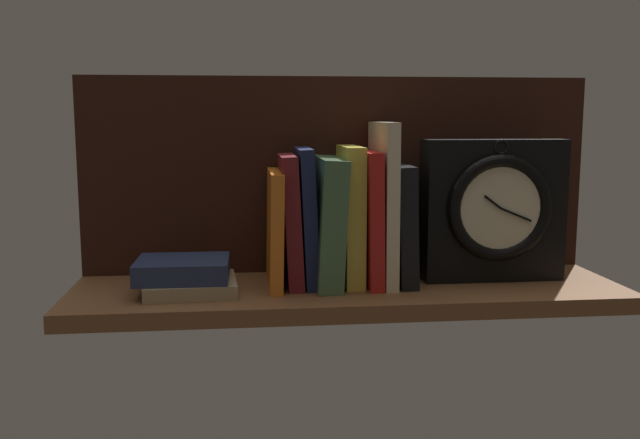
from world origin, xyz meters
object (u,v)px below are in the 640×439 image
object	(u,v)px
book_orange_pandolfini	(275,228)
book_stack_side	(186,276)
book_navy_bierce	(307,217)
book_black_skeptic	(399,223)
book_cream_twain	(383,203)
book_red_requiem	(368,217)
framed_clock	(494,209)
book_maroon_dawkins	(291,220)
book_yellow_seinlanguage	(350,215)
book_green_romantic	(327,221)

from	to	relation	value
book_orange_pandolfini	book_stack_side	distance (cm)	15.26
book_navy_bierce	book_black_skeptic	size ratio (longest dim) A/B	1.14
book_orange_pandolfini	book_cream_twain	world-z (taller)	book_cream_twain
book_red_requiem	framed_clock	xyz separation A→B (cm)	(19.95, -0.73, 1.00)
book_orange_pandolfini	book_maroon_dawkins	distance (cm)	2.73
framed_clock	book_yellow_seinlanguage	bearing A→B (deg)	178.15
book_navy_bierce	framed_clock	size ratio (longest dim) A/B	0.94
book_red_requiem	book_cream_twain	xyz separation A→B (cm)	(2.33, 0.00, 2.19)
book_black_skeptic	book_cream_twain	bearing A→B (deg)	180.00
book_red_requiem	book_black_skeptic	distance (cm)	5.06
book_cream_twain	book_stack_side	size ratio (longest dim) A/B	1.68
book_yellow_seinlanguage	book_maroon_dawkins	bearing A→B (deg)	180.00
book_green_romantic	book_cream_twain	distance (cm)	9.15
book_green_romantic	book_yellow_seinlanguage	world-z (taller)	book_yellow_seinlanguage
book_maroon_dawkins	book_black_skeptic	world-z (taller)	book_maroon_dawkins
book_yellow_seinlanguage	book_red_requiem	bearing A→B (deg)	0.00
book_orange_pandolfini	book_cream_twain	bearing A→B (deg)	0.00
book_yellow_seinlanguage	book_green_romantic	bearing A→B (deg)	180.00
book_black_skeptic	book_navy_bierce	bearing A→B (deg)	180.00
book_yellow_seinlanguage	book_red_requiem	size ratio (longest dim) A/B	1.04
book_red_requiem	book_navy_bierce	bearing A→B (deg)	180.00
book_green_romantic	book_black_skeptic	xyz separation A→B (cm)	(11.35, 0.00, -0.56)
book_yellow_seinlanguage	book_red_requiem	distance (cm)	2.82
book_green_romantic	book_stack_side	bearing A→B (deg)	-169.76
book_orange_pandolfini	book_yellow_seinlanguage	xyz separation A→B (cm)	(11.78, 0.00, 1.86)
book_navy_bierce	book_green_romantic	world-z (taller)	book_navy_bierce
book_red_requiem	book_black_skeptic	xyz separation A→B (cm)	(4.94, 0.00, -1.07)
book_maroon_dawkins	book_yellow_seinlanguage	xyz separation A→B (cm)	(9.34, 0.00, 0.64)
book_orange_pandolfini	book_black_skeptic	world-z (taller)	book_black_skeptic
book_maroon_dawkins	book_cream_twain	size ratio (longest dim) A/B	0.80
book_green_romantic	book_red_requiem	xyz separation A→B (cm)	(6.41, 0.00, 0.51)
book_black_skeptic	book_orange_pandolfini	bearing A→B (deg)	180.00
book_maroon_dawkins	book_orange_pandolfini	bearing A→B (deg)	180.00
book_green_romantic	book_black_skeptic	size ratio (longest dim) A/B	1.06
book_navy_bierce	book_green_romantic	xyz separation A→B (cm)	(3.21, 0.00, -0.74)
framed_clock	book_stack_side	bearing A→B (deg)	-176.24
book_yellow_seinlanguage	framed_clock	xyz separation A→B (cm)	(22.74, -0.73, 0.63)
book_navy_bierce	book_black_skeptic	distance (cm)	14.62
book_yellow_seinlanguage	framed_clock	bearing A→B (deg)	-1.85
framed_clock	book_cream_twain	bearing A→B (deg)	177.61
book_yellow_seinlanguage	book_stack_side	distance (cm)	26.70
book_navy_bierce	book_cream_twain	xyz separation A→B (cm)	(11.95, 0.00, 1.96)
book_maroon_dawkins	framed_clock	world-z (taller)	framed_clock
book_maroon_dawkins	book_black_skeptic	bearing A→B (deg)	0.00
book_orange_pandolfini	book_yellow_seinlanguage	distance (cm)	11.93
book_yellow_seinlanguage	book_stack_side	bearing A→B (deg)	-171.21
book_black_skeptic	framed_clock	world-z (taller)	framed_clock
book_maroon_dawkins	book_stack_side	world-z (taller)	book_maroon_dawkins
book_orange_pandolfini	book_maroon_dawkins	world-z (taller)	book_maroon_dawkins
book_stack_side	book_cream_twain	bearing A→B (deg)	7.32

